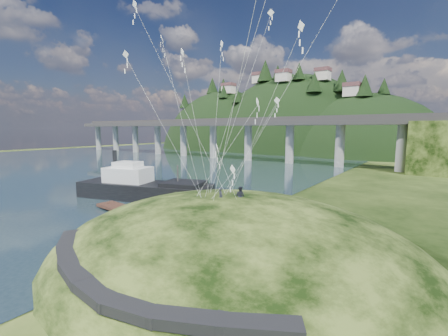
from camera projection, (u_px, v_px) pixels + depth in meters
The scene contains 10 objects.
ground at pixel (158, 239), 30.56m from camera, with size 320.00×320.00×0.00m, color black.
water at pixel (77, 163), 96.56m from camera, with size 240.00×240.00×0.00m, color #29414C.
grass_hill at pixel (234, 267), 27.71m from camera, with size 36.00×32.00×13.00m.
footpath at pixel (118, 280), 18.13m from camera, with size 22.29×5.84×0.83m.
bridge at pixel (262, 133), 100.91m from camera, with size 160.00×11.00×15.00m.
far_ridge at pixel (281, 165), 154.93m from camera, with size 153.00×70.00×94.50m.
work_barge at pixel (142, 187), 47.97m from camera, with size 22.73×12.19×7.68m.
wooden_dock at pixel (136, 213), 38.24m from camera, with size 15.60×3.36×1.11m.
kite_flyers at pixel (235, 187), 27.57m from camera, with size 2.16×1.97×1.87m.
kite_swarm at pixel (235, 58), 27.22m from camera, with size 17.71×15.22×20.15m.
Camera 1 is at (22.71, -19.78, 11.22)m, focal length 24.00 mm.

